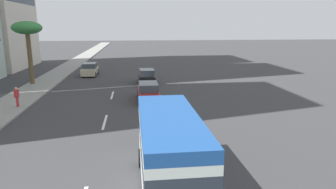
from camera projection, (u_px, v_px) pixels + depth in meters
The scene contains 10 objects.
ground_plane at pixel (117, 78), 37.08m from camera, with size 198.00×198.00×0.00m, color #38383A.
sidewalk_right at pixel (50, 79), 36.13m from camera, with size 162.00×3.41×0.15m, color gray.
lane_stripe_mid at pixel (105, 122), 20.33m from camera, with size 3.20×0.16×0.01m, color silver.
lane_stripe_far at pixel (112, 95), 28.14m from camera, with size 3.20×0.16×0.01m, color silver.
minibus_lead at pixel (169, 149), 11.74m from camera, with size 6.87×2.39×3.04m.
car_second at pixel (148, 92), 25.98m from camera, with size 4.52×1.83×1.61m.
car_third at pixel (147, 76), 33.97m from camera, with size 4.08×1.81×1.61m.
car_fourth at pixel (90, 70), 39.27m from camera, with size 4.17×1.88×1.61m.
pedestrian_near_lamp at pixel (17, 96), 23.46m from camera, with size 0.30×0.35×1.57m.
palm_tree at pixel (27, 30), 31.78m from camera, with size 3.11×3.11×6.76m.
Camera 1 is at (-5.57, -2.01, 6.41)m, focal length 31.82 mm.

